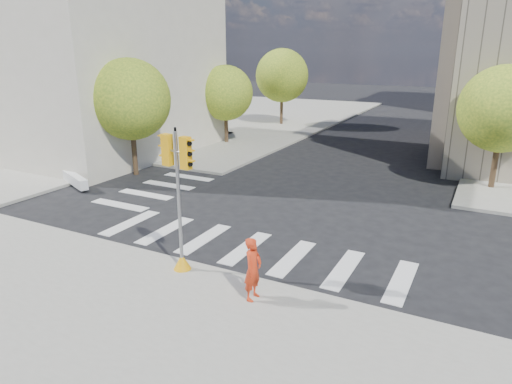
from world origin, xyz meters
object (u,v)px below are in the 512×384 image
(traffic_signal, at_px, (180,212))
(photographer, at_px, (253,269))
(planter_wall, at_px, (65,173))
(lamp_far, at_px, (511,78))

(traffic_signal, xyz_separation_m, photographer, (2.82, -0.56, -1.00))
(planter_wall, bearing_deg, photographer, 0.70)
(lamp_far, relative_size, planter_wall, 1.35)
(traffic_signal, height_order, photographer, traffic_signal)
(traffic_signal, bearing_deg, planter_wall, 163.00)
(photographer, bearing_deg, lamp_far, -9.14)
(photographer, relative_size, planter_wall, 0.30)
(planter_wall, bearing_deg, traffic_signal, -1.90)
(photographer, height_order, planter_wall, photographer)
(lamp_far, xyz_separation_m, planter_wall, (-21.00, -26.73, -4.18))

